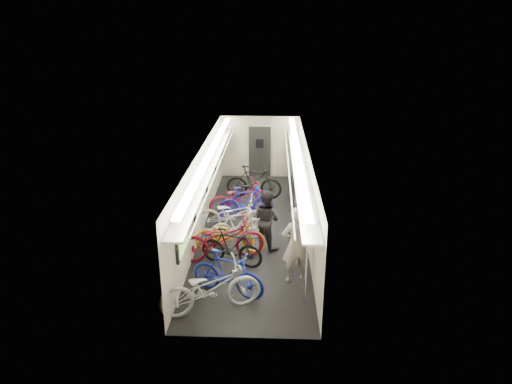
# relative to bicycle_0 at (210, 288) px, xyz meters

# --- Properties ---
(train_car_shell) EXTENTS (10.00, 10.00, 10.00)m
(train_car_shell) POSITION_rel_bicycle_0_xyz_m (0.36, 4.87, 1.10)
(train_car_shell) COLOR black
(train_car_shell) RESTS_ON ground
(bicycle_0) EXTENTS (2.25, 1.44, 1.12)m
(bicycle_0) POSITION_rel_bicycle_0_xyz_m (0.00, 0.00, 0.00)
(bicycle_0) COLOR #AFAFB3
(bicycle_0) RESTS_ON ground
(bicycle_1) EXTENTS (1.81, 1.12, 1.06)m
(bicycle_1) POSITION_rel_bicycle_0_xyz_m (0.30, 0.64, -0.03)
(bicycle_1) COLOR navy
(bicycle_1) RESTS_ON ground
(bicycle_2) EXTENTS (2.29, 1.30, 1.14)m
(bicycle_2) POSITION_rel_bicycle_0_xyz_m (-0.01, 2.26, 0.01)
(bicycle_2) COLOR maroon
(bicycle_2) RESTS_ON ground
(bicycle_3) EXTENTS (1.69, 0.92, 0.98)m
(bicycle_3) POSITION_rel_bicycle_0_xyz_m (0.26, 1.98, -0.07)
(bicycle_3) COLOR black
(bicycle_3) RESTS_ON ground
(bicycle_4) EXTENTS (1.88, 0.72, 0.98)m
(bicycle_4) POSITION_rel_bicycle_0_xyz_m (0.16, 2.68, -0.07)
(bicycle_4) COLOR #ECAD16
(bicycle_4) RESTS_ON ground
(bicycle_5) EXTENTS (1.64, 1.01, 0.96)m
(bicycle_5) POSITION_rel_bicycle_0_xyz_m (0.30, 3.33, -0.08)
(bicycle_5) COLOR white
(bicycle_5) RESTS_ON ground
(bicycle_6) EXTENTS (2.06, 0.73, 1.08)m
(bicycle_6) POSITION_rel_bicycle_0_xyz_m (0.10, 3.93, -0.02)
(bicycle_6) COLOR silver
(bicycle_6) RESTS_ON ground
(bicycle_7) EXTENTS (1.81, 0.92, 1.05)m
(bicycle_7) POSITION_rel_bicycle_0_xyz_m (0.43, 4.95, -0.03)
(bicycle_7) COLOR #1D1CA8
(bicycle_7) RESTS_ON ground
(bicycle_8) EXTENTS (2.12, 1.47, 1.05)m
(bicycle_8) POSITION_rel_bicycle_0_xyz_m (0.19, 5.35, -0.03)
(bicycle_8) COLOR maroon
(bicycle_8) RESTS_ON ground
(bicycle_9) EXTENTS (1.99, 0.76, 1.16)m
(bicycle_9) POSITION_rel_bicycle_0_xyz_m (0.61, 6.69, 0.02)
(bicycle_9) COLOR black
(bicycle_9) RESTS_ON ground
(passenger_near) EXTENTS (0.77, 0.61, 1.87)m
(passenger_near) POSITION_rel_bicycle_0_xyz_m (1.81, 1.29, 0.37)
(passenger_near) COLOR gray
(passenger_near) RESTS_ON ground
(passenger_mid) EXTENTS (1.00, 0.98, 1.63)m
(passenger_mid) POSITION_rel_bicycle_0_xyz_m (1.10, 2.98, 0.26)
(passenger_mid) COLOR black
(passenger_mid) RESTS_ON ground
(backpack) EXTENTS (0.29, 0.21, 0.38)m
(backpack) POSITION_rel_bicycle_0_xyz_m (2.10, 1.77, 0.72)
(backpack) COLOR red
(backpack) RESTS_ON passenger_near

